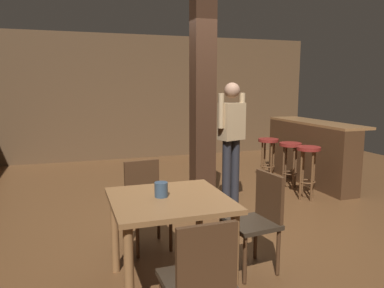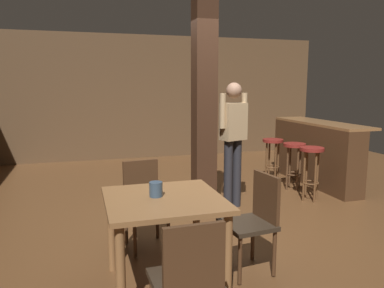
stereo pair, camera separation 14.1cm
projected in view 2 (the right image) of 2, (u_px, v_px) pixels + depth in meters
ground_plane at (226, 222)px, 4.64m from camera, size 10.80×10.80×0.00m
wall_back at (155, 97)px, 8.68m from camera, size 8.00×0.10×2.80m
pillar at (204, 107)px, 4.91m from camera, size 0.28×0.28×2.80m
dining_table at (164, 213)px, 3.09m from camera, size 0.95×0.95×0.78m
chair_south at (188, 279)px, 2.31m from camera, size 0.43×0.43×0.89m
chair_east at (255, 217)px, 3.37m from camera, size 0.47×0.47×0.89m
chair_north at (144, 199)px, 3.91m from camera, size 0.47×0.47×0.89m
napkin_cup at (156, 189)px, 3.08m from camera, size 0.11×0.11×0.12m
standing_person at (233, 136)px, 5.07m from camera, size 0.47×0.30×1.72m
bar_counter at (315, 152)px, 6.40m from camera, size 0.56×2.09×1.07m
bar_stool_near at (311, 161)px, 5.44m from camera, size 0.34×0.34×0.79m
bar_stool_mid at (294, 155)px, 6.04m from camera, size 0.36×0.36×0.76m
bar_stool_far at (273, 149)px, 6.59m from camera, size 0.36×0.36×0.74m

